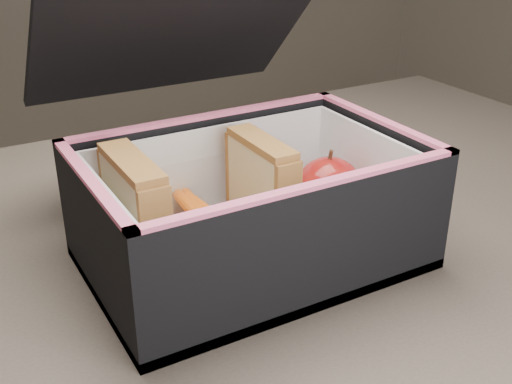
# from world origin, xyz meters

# --- Properties ---
(kitchen_table) EXTENTS (1.20, 0.80, 0.75)m
(kitchen_table) POSITION_xyz_m (0.00, 0.00, 0.66)
(kitchen_table) COLOR brown
(kitchen_table) RESTS_ON ground
(lunch_bag) EXTENTS (0.30, 0.33, 0.25)m
(lunch_bag) POSITION_xyz_m (0.00, -0.01, 0.81)
(lunch_bag) COLOR black
(lunch_bag) RESTS_ON kitchen_table
(plastic_tub) EXTENTS (0.17, 0.12, 0.07)m
(plastic_tub) POSITION_xyz_m (-0.04, -0.01, 0.80)
(plastic_tub) COLOR white
(plastic_tub) RESTS_ON lunch_bag
(sandwich_left) EXTENTS (0.03, 0.09, 0.11)m
(sandwich_left) POSITION_xyz_m (-0.10, -0.01, 0.82)
(sandwich_left) COLOR #CEB485
(sandwich_left) RESTS_ON plastic_tub
(sandwich_right) EXTENTS (0.02, 0.09, 0.10)m
(sandwich_right) POSITION_xyz_m (0.02, -0.01, 0.82)
(sandwich_right) COLOR #CEB485
(sandwich_right) RESTS_ON plastic_tub
(carrot_sticks) EXTENTS (0.06, 0.14, 0.03)m
(carrot_sticks) POSITION_xyz_m (-0.04, -0.00, 0.78)
(carrot_sticks) COLOR orange
(carrot_sticks) RESTS_ON plastic_tub
(paper_napkin) EXTENTS (0.09, 0.09, 0.01)m
(paper_napkin) POSITION_xyz_m (0.09, -0.01, 0.77)
(paper_napkin) COLOR white
(paper_napkin) RESTS_ON lunch_bag
(red_apple) EXTENTS (0.07, 0.07, 0.07)m
(red_apple) POSITION_xyz_m (0.10, -0.01, 0.80)
(red_apple) COLOR maroon
(red_apple) RESTS_ON paper_napkin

